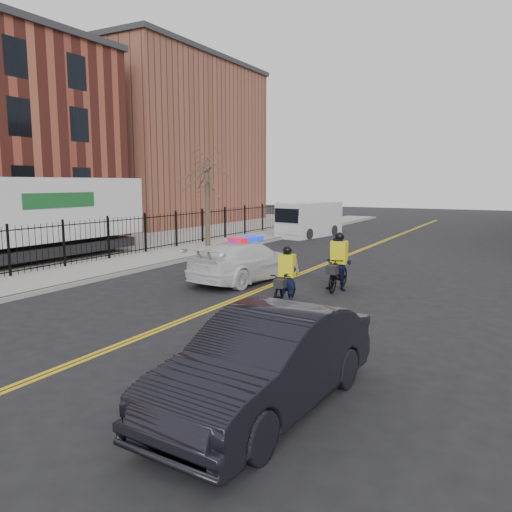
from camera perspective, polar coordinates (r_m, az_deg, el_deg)
The scene contains 15 objects.
ground at distance 15.29m, azimuth -3.00°, elevation -5.24°, with size 120.00×120.00×0.00m, color black.
center_line_left at distance 22.39m, azimuth 7.65°, elevation -0.92°, with size 0.10×60.00×0.01m, color gold.
center_line_right at distance 22.33m, azimuth 8.04°, elevation -0.95°, with size 0.10×60.00×0.01m, color gold.
sidewalk at distance 25.95m, azimuth -7.81°, elevation 0.51°, with size 3.00×60.00×0.15m, color gray.
curb at distance 25.09m, azimuth -5.05°, elevation 0.28°, with size 0.20×60.00×0.15m, color gray.
iron_fence at distance 26.75m, azimuth -10.43°, elevation 2.68°, with size 0.12×28.00×2.00m, color black, non-canonical shape.
lot_pad at distance 33.26m, azimuth -22.52°, elevation 1.56°, with size 18.00×60.00×0.02m, color gray.
warehouse_far at distance 48.00m, azimuth -11.58°, elevation 12.29°, with size 14.00×18.00×14.00m, color brown.
street_tree at distance 27.39m, azimuth -5.61°, elevation 8.22°, with size 3.20×3.20×4.80m.
police_cruiser at distance 18.35m, azimuth -1.14°, elevation -0.57°, with size 2.72×5.29×1.63m.
dark_sedan at distance 8.06m, azimuth 1.21°, elevation -11.97°, with size 1.68×4.83×1.59m, color black.
cargo_van at distance 33.73m, azimuth 6.01°, elevation 4.12°, with size 2.86×5.68×2.27m.
semi_trailer at distance 24.13m, azimuth -25.04°, elevation 4.21°, with size 2.67×12.31×3.82m.
cyclist_near at distance 14.97m, azimuth 3.56°, elevation -3.16°, with size 0.80×1.83×1.75m.
cyclist_far at distance 16.90m, azimuth 9.43°, elevation -1.34°, with size 0.90×1.97×1.97m.
Camera 1 is at (7.84, -12.63, 3.60)m, focal length 35.00 mm.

